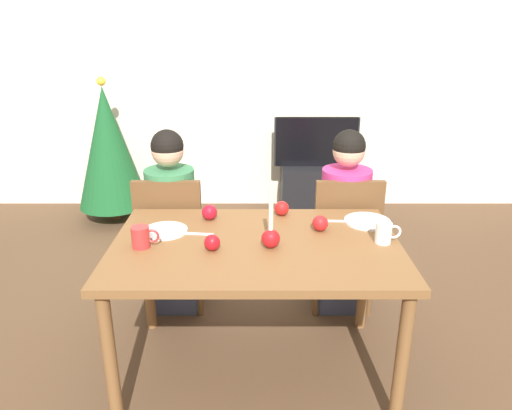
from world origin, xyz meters
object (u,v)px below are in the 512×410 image
chair_left (172,236)px  person_right_child (344,225)px  tv (317,142)px  mug_right (384,233)px  plate_left (165,231)px  apple_near_candle (282,208)px  tv_stand (315,189)px  chair_right (344,236)px  christmas_tree (109,148)px  apple_far_edge (320,223)px  person_left_child (173,225)px  apple_by_left_plate (210,212)px  candle_centerpiece (271,235)px  mug_left (141,237)px  dining_table (256,258)px  apple_by_right_mug (212,243)px  plate_right (367,221)px

chair_left → person_right_child: (1.07, 0.03, 0.06)m
tv → mug_right: tv is taller
plate_left → apple_near_candle: (0.61, 0.23, 0.03)m
person_right_child → tv_stand: 1.69m
chair_right → tv: bearing=89.4°
christmas_tree → apple_far_edge: 2.61m
person_left_child → apple_far_edge: (0.85, -0.49, 0.22)m
plate_left → apple_by_left_plate: bearing=37.9°
chair_left → candle_centerpiece: size_ratio=3.04×
mug_left → person_right_child: bearing=32.3°
chair_right → person_right_child: 0.07m
dining_table → apple_by_right_mug: (-0.21, -0.08, 0.12)m
dining_table → apple_near_candle: 0.41m
tv_stand → plate_left: size_ratio=2.79×
chair_left → person_right_child: person_right_child is taller
plate_right → apple_by_right_mug: apple_by_right_mug is taller
person_right_child → apple_near_candle: size_ratio=14.41×
apple_by_right_mug → person_right_child: bearing=43.8°
candle_centerpiece → apple_by_right_mug: candle_centerpiece is taller
mug_left → apple_by_left_plate: mug_left is taller
candle_centerpiece → mug_left: candle_centerpiece is taller
apple_by_left_plate → person_left_child: bearing=128.2°
chair_left → apple_far_edge: (0.85, -0.46, 0.28)m
tv → apple_by_right_mug: (-0.77, -2.38, 0.08)m
mug_left → apple_far_edge: (0.87, 0.19, -0.01)m
tv → apple_by_left_plate: size_ratio=9.43×
tv → apple_by_left_plate: tv is taller
chair_left → apple_by_left_plate: size_ratio=10.74×
mug_right → person_right_child: bearing=96.4°
person_right_child → christmas_tree: bearing=141.4°
mug_left → chair_right: bearing=31.0°
christmas_tree → person_left_child: bearing=-61.4°
dining_table → mug_left: mug_left is taller
tv → candle_centerpiece: 2.40m
person_right_child → tv_stand: size_ratio=1.83×
plate_left → plate_right: bearing=6.7°
mug_right → candle_centerpiece: bearing=-175.3°
tv → mug_left: (-1.11, -2.35, 0.09)m
mug_left → apple_near_candle: size_ratio=1.64×
apple_by_right_mug → apple_far_edge: bearing=23.0°
apple_by_left_plate → apple_by_right_mug: size_ratio=1.09×
person_left_child → person_right_child: size_ratio=1.00×
tv_stand → apple_by_left_plate: (-0.82, -2.00, 0.55)m
tv_stand → mug_right: (0.05, -2.30, 0.56)m
tv → apple_near_candle: 1.99m
candle_centerpiece → mug_left: size_ratio=2.22×
chair_left → apple_far_edge: 1.01m
christmas_tree → mug_right: christmas_tree is taller
plate_right → apple_by_left_plate: size_ratio=2.94×
apple_near_candle → apple_far_edge: same height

